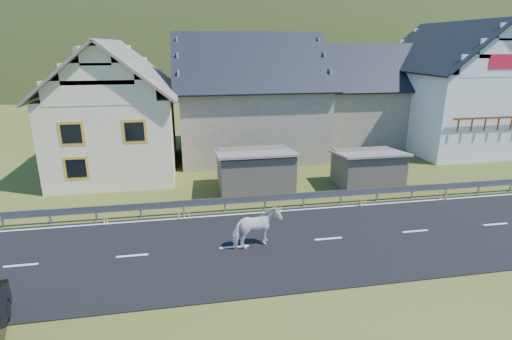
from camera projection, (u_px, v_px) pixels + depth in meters
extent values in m
plane|color=#2E4012|center=(328.00, 240.00, 16.85)|extent=(160.00, 160.00, 0.00)
cube|color=black|center=(328.00, 239.00, 16.85)|extent=(60.00, 7.00, 0.04)
cube|color=silver|center=(328.00, 239.00, 16.84)|extent=(60.00, 6.60, 0.01)
cube|color=#93969B|center=(304.00, 196.00, 20.13)|extent=(28.00, 0.08, 0.34)
cube|color=#93969B|center=(2.00, 220.00, 17.86)|extent=(0.10, 0.06, 0.70)
cube|color=#93969B|center=(50.00, 217.00, 18.20)|extent=(0.10, 0.06, 0.70)
cube|color=#93969B|center=(96.00, 214.00, 18.53)|extent=(0.10, 0.06, 0.70)
cube|color=#93969B|center=(141.00, 211.00, 18.87)|extent=(0.10, 0.06, 0.70)
cube|color=#93969B|center=(183.00, 208.00, 19.21)|extent=(0.10, 0.06, 0.70)
cube|color=#93969B|center=(225.00, 205.00, 19.54)|extent=(0.10, 0.06, 0.70)
cube|color=#93969B|center=(265.00, 202.00, 19.88)|extent=(0.10, 0.06, 0.70)
cube|color=#93969B|center=(303.00, 200.00, 20.22)|extent=(0.10, 0.06, 0.70)
cube|color=#93969B|center=(341.00, 197.00, 20.56)|extent=(0.10, 0.06, 0.70)
cube|color=#93969B|center=(377.00, 195.00, 20.89)|extent=(0.10, 0.06, 0.70)
cube|color=#93969B|center=(412.00, 192.00, 21.23)|extent=(0.10, 0.06, 0.70)
cube|color=#93969B|center=(446.00, 190.00, 21.57)|extent=(0.10, 0.06, 0.70)
cube|color=#93969B|center=(479.00, 188.00, 21.90)|extent=(0.10, 0.06, 0.70)
cube|color=#93969B|center=(511.00, 186.00, 22.24)|extent=(0.10, 0.06, 0.70)
cube|color=brown|center=(255.00, 171.00, 22.28)|extent=(4.30, 3.30, 2.40)
cube|color=brown|center=(368.00, 169.00, 22.94)|extent=(3.80, 2.90, 2.20)
cube|color=#FFEBB4|center=(118.00, 132.00, 25.67)|extent=(7.00, 9.00, 5.00)
cube|color=gold|center=(72.00, 134.00, 20.91)|extent=(1.30, 0.12, 1.30)
cube|color=gold|center=(135.00, 131.00, 21.45)|extent=(1.30, 0.12, 1.30)
cube|color=gold|center=(76.00, 168.00, 21.48)|extent=(1.30, 0.12, 1.30)
cube|color=gray|center=(82.00, 66.00, 25.51)|extent=(0.70, 0.70, 2.40)
cube|color=gray|center=(248.00, 119.00, 30.00)|extent=(10.00, 9.00, 5.00)
cube|color=gray|center=(362.00, 113.00, 33.63)|extent=(9.00, 8.00, 4.60)
cube|color=silver|center=(449.00, 109.00, 31.61)|extent=(8.00, 10.00, 6.00)
cube|color=red|center=(507.00, 62.00, 25.74)|extent=(2.60, 0.06, 0.90)
cube|color=#5B2C13|center=(499.00, 118.00, 26.62)|extent=(6.80, 0.12, 0.12)
ellipsoid|color=#2D3C17|center=(207.00, 104.00, 192.63)|extent=(440.00, 280.00, 260.00)
imported|color=silver|center=(257.00, 228.00, 15.95)|extent=(1.41, 2.12, 1.64)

